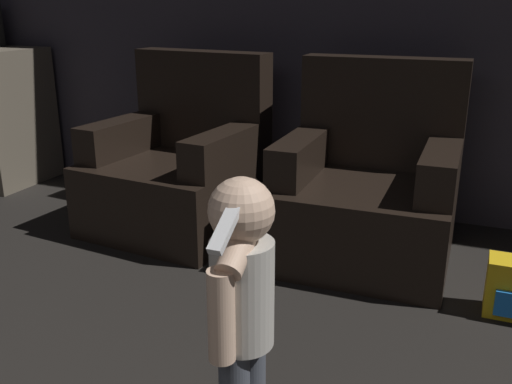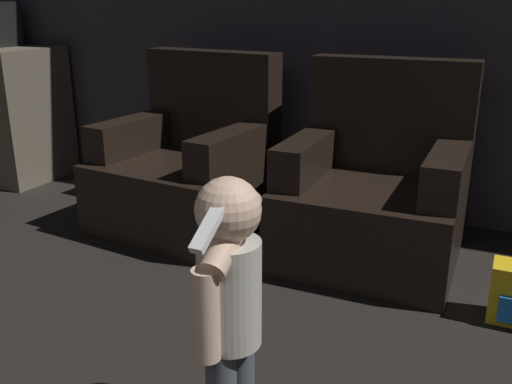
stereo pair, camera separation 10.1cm
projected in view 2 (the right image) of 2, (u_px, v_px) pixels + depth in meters
The scene contains 3 objects.
armchair_left at pixel (189, 169), 3.25m from camera, with size 0.91×0.88×0.97m.
armchair_right at pixel (375, 194), 2.82m from camera, with size 0.84×0.82×0.97m.
person_toddler at pixel (228, 294), 1.55m from camera, with size 0.18×0.32×0.81m.
Camera 2 is at (0.93, 1.18, 1.23)m, focal length 40.00 mm.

